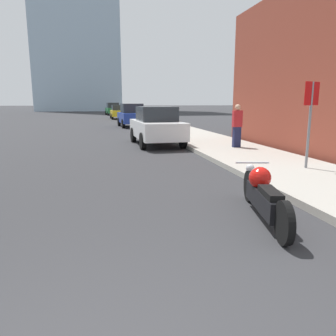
% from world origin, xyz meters
% --- Properties ---
extents(sidewalk, '(3.08, 240.00, 0.15)m').
position_xyz_m(sidewalk, '(5.30, 40.00, 0.07)').
color(sidewalk, '#9E998E').
rests_on(sidewalk, ground_plane).
extents(motorcycle, '(0.82, 2.55, 0.81)m').
position_xyz_m(motorcycle, '(2.85, 3.17, 0.40)').
color(motorcycle, black).
rests_on(motorcycle, ground_plane).
extents(parked_car_white, '(2.05, 4.33, 1.71)m').
position_xyz_m(parked_car_white, '(2.75, 12.92, 0.86)').
color(parked_car_white, silver).
rests_on(parked_car_white, ground_plane).
extents(parked_car_blue, '(2.09, 4.03, 1.79)m').
position_xyz_m(parked_car_blue, '(2.76, 24.21, 0.89)').
color(parked_car_blue, '#1E3899').
rests_on(parked_car_blue, ground_plane).
extents(parked_car_yellow, '(1.89, 4.35, 1.58)m').
position_xyz_m(parked_car_yellow, '(2.48, 37.05, 0.80)').
color(parked_car_yellow, gold).
rests_on(parked_car_yellow, ground_plane).
extents(parked_car_green, '(2.28, 4.01, 1.83)m').
position_xyz_m(parked_car_green, '(2.33, 48.52, 0.89)').
color(parked_car_green, '#1E6B33').
rests_on(parked_car_green, ground_plane).
extents(stop_sign, '(0.57, 0.26, 2.27)m').
position_xyz_m(stop_sign, '(5.69, 6.15, 1.70)').
color(stop_sign, slate).
rests_on(stop_sign, sidewalk).
extents(pedestrian, '(0.36, 0.23, 1.67)m').
position_xyz_m(pedestrian, '(5.53, 10.45, 1.00)').
color(pedestrian, '#1E2347').
rests_on(pedestrian, sidewalk).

